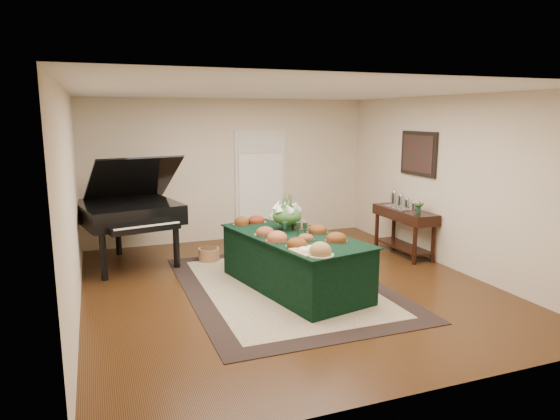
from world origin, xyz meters
name	(u,v)px	position (x,y,z in m)	size (l,w,h in m)	color
ground	(287,286)	(0.00, 0.00, 0.00)	(6.00, 6.00, 0.00)	black
area_rug	(284,286)	(-0.05, 0.00, 0.01)	(2.72, 3.81, 0.01)	black
kitchen_doorway	(261,186)	(0.60, 2.97, 1.02)	(1.05, 0.07, 2.10)	silver
buffet_table	(294,262)	(0.05, -0.12, 0.39)	(1.57, 2.51, 0.77)	black
food_platters	(291,231)	(0.02, -0.06, 0.82)	(1.18, 2.39, 0.14)	silver
cutting_board	(309,249)	(-0.10, -0.95, 0.80)	(0.45, 0.45, 0.10)	tan
green_goblets	(296,228)	(0.08, -0.11, 0.86)	(0.33, 0.19, 0.18)	#14341F
floral_centerpiece	(287,212)	(0.08, 0.23, 1.03)	(0.43, 0.43, 0.43)	#14341F
grand_piano	(129,211)	(-1.99, 1.90, 0.89)	(1.77, 1.97, 1.77)	black
wicker_basket	(209,255)	(-0.77, 1.63, 0.11)	(0.35, 0.35, 0.22)	#94633B
mahogany_sideboard	(404,219)	(2.49, 0.83, 0.62)	(0.45, 1.37, 0.80)	black
tea_service	(402,202)	(2.50, 0.92, 0.92)	(0.34, 0.74, 0.30)	silver
pink_bouquet	(419,204)	(2.50, 0.45, 0.95)	(0.17, 0.17, 0.22)	#14341F
wall_painting	(418,154)	(2.72, 0.83, 1.75)	(0.05, 0.95, 0.75)	black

